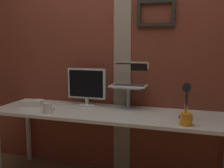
# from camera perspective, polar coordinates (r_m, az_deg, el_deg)

# --- Properties ---
(brick_wall_back) EXTENTS (3.49, 0.16, 2.42)m
(brick_wall_back) POSITION_cam_1_polar(r_m,az_deg,el_deg) (2.79, 1.25, 5.66)
(brick_wall_back) COLOR brown
(brick_wall_back) RESTS_ON ground_plane
(desk) EXTENTS (2.26, 0.63, 0.72)m
(desk) POSITION_cam_1_polar(r_m,az_deg,el_deg) (2.52, -0.68, -7.45)
(desk) COLOR silver
(desk) RESTS_ON ground_plane
(monitor) EXTENTS (0.40, 0.18, 0.38)m
(monitor) POSITION_cam_1_polar(r_m,az_deg,el_deg) (2.74, -5.48, -0.28)
(monitor) COLOR silver
(monitor) RESTS_ON desk
(laptop_stand) EXTENTS (0.28, 0.22, 0.22)m
(laptop_stand) POSITION_cam_1_polar(r_m,az_deg,el_deg) (2.61, 3.53, -2.09)
(laptop_stand) COLOR gray
(laptop_stand) RESTS_ON desk
(laptop) EXTENTS (0.36, 0.27, 0.24)m
(laptop) POSITION_cam_1_polar(r_m,az_deg,el_deg) (2.66, 3.90, 1.07)
(laptop) COLOR silver
(laptop) RESTS_ON laptop_stand
(desk_lamp) EXTENTS (0.12, 0.20, 0.32)m
(desk_lamp) POSITION_cam_1_polar(r_m,az_deg,el_deg) (2.29, 15.73, -2.63)
(desk_lamp) COLOR black
(desk_lamp) RESTS_ON desk
(pen_cup) EXTENTS (0.10, 0.10, 0.18)m
(pen_cup) POSITION_cam_1_polar(r_m,az_deg,el_deg) (2.16, 15.67, -7.25)
(pen_cup) COLOR orange
(pen_cup) RESTS_ON desk
(coffee_mug) EXTENTS (0.12, 0.09, 0.10)m
(coffee_mug) POSITION_cam_1_polar(r_m,az_deg,el_deg) (2.51, -13.68, -5.03)
(coffee_mug) COLOR silver
(coffee_mug) RESTS_ON desk
(paper_clutter_stack) EXTENTS (0.23, 0.19, 0.06)m
(paper_clutter_stack) POSITION_cam_1_polar(r_m,az_deg,el_deg) (2.85, -16.80, -3.93)
(paper_clutter_stack) COLOR silver
(paper_clutter_stack) RESTS_ON desk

